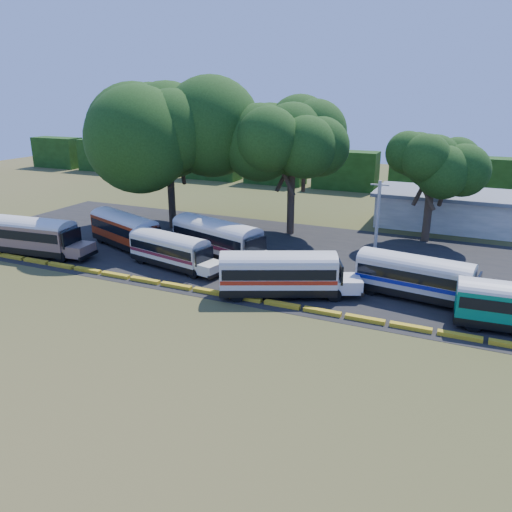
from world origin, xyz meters
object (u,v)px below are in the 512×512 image
at_px(bus_cream_west, 171,248).
at_px(bus_white_red, 281,272).
at_px(bus_beige, 32,234).
at_px(bus_red, 125,228).
at_px(tree_west, 168,131).

height_order(bus_cream_west, bus_white_red, bus_white_red).
relative_size(bus_beige, bus_red, 1.04).
distance_m(bus_red, bus_cream_west, 8.04).
distance_m(bus_beige, tree_west, 17.76).
relative_size(bus_cream_west, tree_west, 0.61).
height_order(bus_beige, bus_red, bus_beige).
bearing_deg(bus_cream_west, tree_west, 134.65).
xyz_separation_m(bus_beige, bus_white_red, (25.15, 0.14, -0.10)).
bearing_deg(tree_west, bus_red, -89.03).
distance_m(bus_beige, bus_white_red, 25.15).
relative_size(bus_red, bus_cream_west, 1.11).
height_order(bus_beige, bus_cream_west, bus_beige).
height_order(bus_white_red, tree_west, tree_west).
bearing_deg(bus_cream_west, bus_red, 168.75).
xyz_separation_m(bus_beige, bus_red, (6.59, 5.48, -0.09)).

